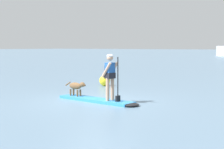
{
  "coord_description": "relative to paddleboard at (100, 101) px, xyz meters",
  "views": [
    {
      "loc": [
        7.7,
        -9.49,
        1.97
      ],
      "look_at": [
        0.0,
        1.0,
        0.9
      ],
      "focal_mm": 55.01,
      "sensor_mm": 36.0,
      "label": 1
    }
  ],
  "objects": [
    {
      "name": "person_paddler",
      "position": [
        0.47,
        -0.03,
        0.97
      ],
      "size": [
        0.62,
        0.5,
        1.6
      ],
      "color": "tan",
      "rests_on": "paddleboard"
    },
    {
      "name": "paddleboard",
      "position": [
        0.0,
        0.0,
        0.0
      ],
      "size": [
        3.46,
        0.85,
        0.1
      ],
      "color": "#338CD8",
      "rests_on": "ground_plane"
    },
    {
      "name": "marker_buoy",
      "position": [
        -2.88,
        4.01,
        0.22
      ],
      "size": [
        0.54,
        0.54,
        1.04
      ],
      "color": "yellow",
      "rests_on": "ground_plane"
    },
    {
      "name": "ground_plane",
      "position": [
        -0.23,
        0.01,
        -0.05
      ],
      "size": [
        400.0,
        400.0,
        0.0
      ],
      "primitive_type": "plane",
      "color": "slate"
    },
    {
      "name": "dog",
      "position": [
        -1.21,
        0.08,
        0.41
      ],
      "size": [
        1.09,
        0.26,
        0.55
      ],
      "color": "brown",
      "rests_on": "paddleboard"
    }
  ]
}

